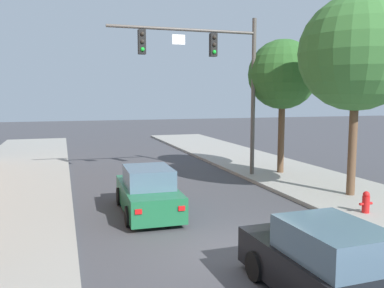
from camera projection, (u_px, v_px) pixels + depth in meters
name	position (u px, v px, depth m)	size (l,w,h in m)	color
ground_plane	(243.00, 253.00, 10.21)	(120.00, 120.00, 0.00)	#424247
traffic_signal_mast	(215.00, 66.00, 18.70)	(7.05, 0.38, 7.50)	#514C47
car_lead_green	(148.00, 192.00, 13.65)	(1.93, 4.28, 1.60)	#1E663D
car_following_black	(328.00, 268.00, 7.62)	(1.92, 4.28, 1.60)	black
fire_hydrant	(366.00, 202.00, 13.21)	(0.48, 0.24, 0.72)	red
street_tree_nearest	(357.00, 54.00, 15.08)	(4.34, 4.34, 7.60)	brown
street_tree_second	(283.00, 75.00, 19.82)	(3.42, 3.42, 6.60)	brown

